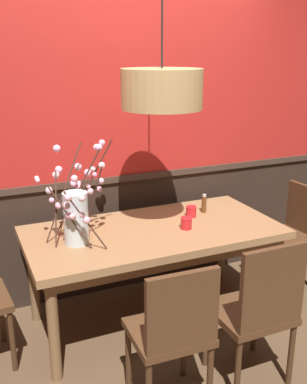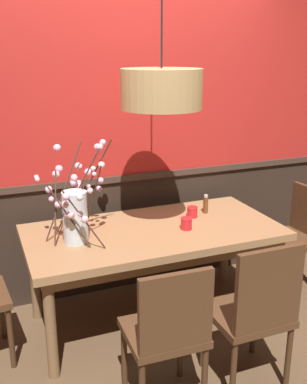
{
  "view_description": "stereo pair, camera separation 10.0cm",
  "coord_description": "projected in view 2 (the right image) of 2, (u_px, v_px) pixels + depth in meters",
  "views": [
    {
      "loc": [
        -1.21,
        -2.76,
        1.97
      ],
      "look_at": [
        0.0,
        0.0,
        1.02
      ],
      "focal_mm": 42.57,
      "sensor_mm": 36.0,
      "label": 1
    },
    {
      "loc": [
        -1.12,
        -2.8,
        1.97
      ],
      "look_at": [
        0.0,
        0.0,
        1.02
      ],
      "focal_mm": 42.57,
      "sensor_mm": 36.0,
      "label": 2
    }
  ],
  "objects": [
    {
      "name": "back_wall",
      "position": [
        124.0,
        117.0,
        3.59
      ],
      "size": [
        4.68,
        0.14,
        2.93
      ],
      "color": "#2D2119",
      "rests_on": "ground"
    },
    {
      "name": "condiment_bottle",
      "position": [
        206.0,
        204.0,
        3.54
      ],
      "size": [
        0.04,
        0.04,
        0.15
      ],
      "color": "brown",
      "rests_on": "dining_table"
    },
    {
      "name": "chair_head_east_end",
      "position": [
        297.0,
        232.0,
        3.81
      ],
      "size": [
        0.43,
        0.46,
        0.88
      ],
      "color": "#4C301C",
      "rests_on": "ground"
    },
    {
      "name": "chair_near_side_left",
      "position": [
        168.0,
        330.0,
        2.44
      ],
      "size": [
        0.43,
        0.41,
        0.92
      ],
      "color": "#4C301C",
      "rests_on": "ground"
    },
    {
      "name": "pendant_lamp",
      "position": [
        161.0,
        89.0,
        2.89
      ],
      "size": [
        0.52,
        0.52,
        1.33
      ],
      "color": "tan"
    },
    {
      "name": "dining_table",
      "position": [
        154.0,
        240.0,
        3.27
      ],
      "size": [
        1.81,
        0.89,
        0.74
      ],
      "color": "#997047",
      "rests_on": "ground"
    },
    {
      "name": "vase_with_blossoms",
      "position": [
        76.0,
        211.0,
        2.99
      ],
      "size": [
        0.54,
        0.58,
        0.67
      ],
      "color": "silver",
      "rests_on": "dining_table"
    },
    {
      "name": "candle_holder_nearer_center",
      "position": [
        192.0,
        212.0,
        3.46
      ],
      "size": [
        0.08,
        0.08,
        0.08
      ],
      "color": "red",
      "rests_on": "dining_table"
    },
    {
      "name": "chair_near_side_right",
      "position": [
        255.0,
        309.0,
        2.64
      ],
      "size": [
        0.44,
        0.42,
        0.95
      ],
      "color": "#4C301C",
      "rests_on": "ground"
    },
    {
      "name": "candle_holder_nearer_edge",
      "position": [
        186.0,
        223.0,
        3.23
      ],
      "size": [
        0.08,
        0.08,
        0.09
      ],
      "color": "red",
      "rests_on": "dining_table"
    },
    {
      "name": "chair_far_side_right",
      "position": [
        146.0,
        212.0,
        4.18
      ],
      "size": [
        0.43,
        0.41,
        0.96
      ],
      "color": "#4C301C",
      "rests_on": "ground"
    },
    {
      "name": "ground_plane",
      "position": [
        154.0,
        319.0,
        3.47
      ],
      "size": [
        24.0,
        24.0,
        0.0
      ],
      "primitive_type": "plane",
      "color": "brown"
    }
  ]
}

